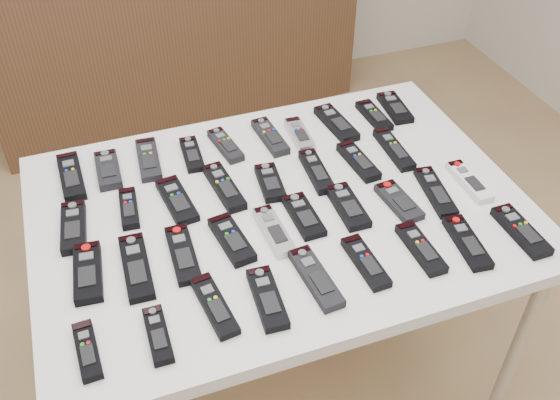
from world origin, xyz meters
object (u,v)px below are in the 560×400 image
object	(u,v)px
remote_25	(399,202)
remote_29	(158,335)
remote_11	(129,208)
remote_3	(192,154)
remote_17	(394,149)
remote_21	(232,239)
remote_9	(395,108)
remote_20	(183,254)
remote_7	(336,123)
remote_34	(421,248)
remote_2	(149,159)
remote_16	(358,161)
remote_6	(299,135)
remote_22	(274,231)
table	(280,222)
remote_28	(87,351)
remote_15	(316,171)
remote_27	(469,181)
remote_19	(136,267)
remote_12	(177,200)
remote_23	(304,216)
remote_10	(74,227)
remote_30	(214,306)
remote_13	(224,187)
remote_14	(270,182)
remote_4	(226,145)
remote_36	(521,231)
remote_18	(88,272)
remote_24	(348,206)
remote_1	(108,170)
remote_31	(267,298)
remote_8	(374,116)
remote_26	(435,192)
remote_5	(270,137)
remote_33	(366,262)
remote_32	(316,278)
remote_35	(467,242)

from	to	relation	value
remote_25	remote_29	distance (m)	0.70
remote_11	remote_25	distance (m)	0.69
remote_3	remote_11	distance (m)	0.27
remote_17	remote_21	size ratio (longest dim) A/B	1.14
remote_9	remote_20	bearing A→B (deg)	-147.74
remote_7	remote_34	xyz separation A→B (m)	(-0.02, -0.55, 0.00)
remote_2	remote_16	distance (m)	0.58
remote_6	remote_22	xyz separation A→B (m)	(-0.20, -0.36, -0.00)
table	remote_28	xyz separation A→B (m)	(-0.52, -0.29, 0.07)
remote_15	remote_27	size ratio (longest dim) A/B	1.06
remote_19	remote_12	bearing A→B (deg)	56.95
remote_9	remote_23	size ratio (longest dim) A/B	1.02
remote_3	remote_34	world-z (taller)	remote_34
remote_15	remote_17	bearing A→B (deg)	8.22
remote_6	remote_25	world-z (taller)	remote_6
remote_10	remote_25	xyz separation A→B (m)	(0.80, -0.18, -0.00)
remote_19	remote_30	distance (m)	0.22
remote_9	remote_22	size ratio (longest dim) A/B	0.94
remote_13	remote_7	bearing A→B (deg)	17.66
remote_14	remote_17	world-z (taller)	same
remote_3	remote_25	xyz separation A→B (m)	(0.45, -0.38, 0.00)
remote_4	remote_27	world-z (taller)	remote_4
remote_6	remote_36	bearing A→B (deg)	-54.38
remote_28	remote_36	world-z (taller)	remote_36
remote_18	remote_20	xyz separation A→B (m)	(0.22, -0.01, -0.00)
remote_19	remote_24	distance (m)	0.54
table	remote_6	distance (m)	0.31
remote_6	remote_13	distance (m)	0.31
remote_17	remote_28	distance (m)	0.99
remote_9	remote_11	bearing A→B (deg)	-162.44
remote_18	remote_36	distance (m)	1.03
remote_1	remote_9	xyz separation A→B (m)	(0.88, 0.02, -0.00)
remote_27	remote_20	bearing A→B (deg)	-179.35
remote_23	remote_31	distance (m)	0.28
remote_8	remote_22	distance (m)	0.59
remote_10	remote_19	size ratio (longest dim) A/B	0.86
remote_7	remote_3	bearing A→B (deg)	174.54
remote_16	remote_18	distance (m)	0.77
remote_3	remote_29	distance (m)	0.62
remote_8	remote_10	size ratio (longest dim) A/B	0.91
remote_25	remote_26	size ratio (longest dim) A/B	0.80
remote_5	remote_13	world-z (taller)	same
remote_1	remote_23	size ratio (longest dim) A/B	0.98
remote_21	remote_33	world-z (taller)	remote_21
remote_4	remote_32	size ratio (longest dim) A/B	0.84
remote_1	remote_9	distance (m)	0.88
remote_1	remote_32	xyz separation A→B (m)	(0.39, -0.56, 0.00)
remote_28	remote_35	xyz separation A→B (m)	(0.89, 0.01, 0.00)
remote_7	remote_10	size ratio (longest dim) A/B	1.07
remote_26	remote_22	bearing A→B (deg)	-172.28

